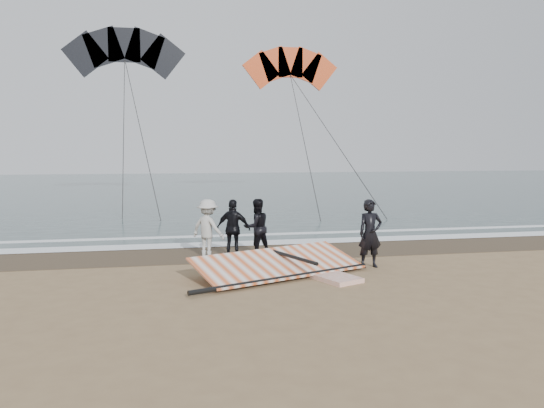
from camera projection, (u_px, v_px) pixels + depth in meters
The scene contains 12 objects.
ground at pixel (338, 288), 11.78m from camera, with size 120.00×120.00×0.00m, color #8C704C.
sea at pixel (214, 187), 44.01m from camera, with size 120.00×54.00×0.02m, color #233838.
wet_sand at pixel (292, 250), 16.17m from camera, with size 120.00×2.80×0.01m, color #4C3D2B.
foam_near at pixel (283, 242), 17.54m from camera, with size 120.00×0.90×0.01m, color white.
foam_far at pixel (273, 234), 19.20m from camera, with size 120.00×0.45×0.01m, color white.
man_main at pixel (370, 233), 13.80m from camera, with size 0.65×0.43×1.78m, color black.
board_white at pixel (315, 272), 13.14m from camera, with size 0.76×2.73×0.11m, color white.
board_cream at pixel (312, 258), 14.85m from camera, with size 0.65×2.44×0.10m, color silver.
trio_cluster at pixel (230, 228), 15.20m from camera, with size 2.49×1.26×1.67m.
sail_rig at pixel (275, 266), 13.14m from camera, with size 4.57×3.30×0.52m.
kite_red at pixel (291, 71), 35.72m from camera, with size 7.26×7.16×16.30m.
kite_dark at pixel (125, 55), 31.49m from camera, with size 8.09×5.35×13.60m.
Camera 1 is at (-3.63, -11.04, 3.05)m, focal length 35.00 mm.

